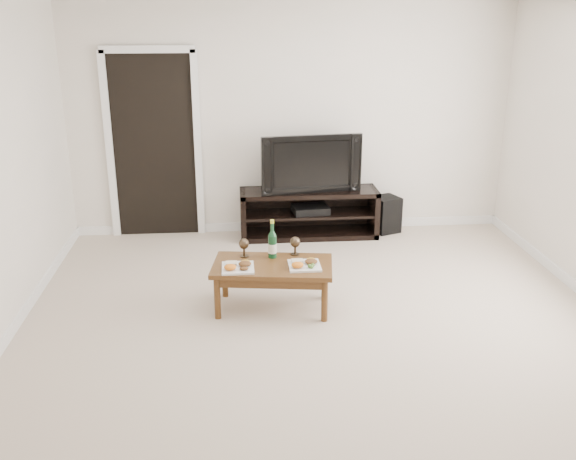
{
  "coord_description": "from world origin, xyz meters",
  "views": [
    {
      "loc": [
        -0.67,
        -4.47,
        2.53
      ],
      "look_at": [
        -0.21,
        0.73,
        0.7
      ],
      "focal_mm": 40.0,
      "sensor_mm": 36.0,
      "label": 1
    }
  ],
  "objects_px": {
    "television": "(309,162)",
    "coffee_table": "(273,286)",
    "subwoofer": "(386,214)",
    "media_console": "(309,213)"
  },
  "relations": [
    {
      "from": "media_console",
      "to": "television",
      "type": "distance_m",
      "value": 0.6
    },
    {
      "from": "media_console",
      "to": "coffee_table",
      "type": "bearing_deg",
      "value": -106.2
    },
    {
      "from": "subwoofer",
      "to": "coffee_table",
      "type": "xyz_separation_m",
      "value": [
        -1.46,
        -1.93,
        -0.0
      ]
    },
    {
      "from": "television",
      "to": "coffee_table",
      "type": "bearing_deg",
      "value": -113.13
    },
    {
      "from": "coffee_table",
      "to": "television",
      "type": "bearing_deg",
      "value": 73.8
    },
    {
      "from": "subwoofer",
      "to": "coffee_table",
      "type": "height_order",
      "value": "same"
    },
    {
      "from": "television",
      "to": "subwoofer",
      "type": "bearing_deg",
      "value": -1.81
    },
    {
      "from": "media_console",
      "to": "coffee_table",
      "type": "relative_size",
      "value": 1.52
    },
    {
      "from": "media_console",
      "to": "subwoofer",
      "type": "height_order",
      "value": "media_console"
    },
    {
      "from": "media_console",
      "to": "coffee_table",
      "type": "distance_m",
      "value": 1.92
    }
  ]
}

